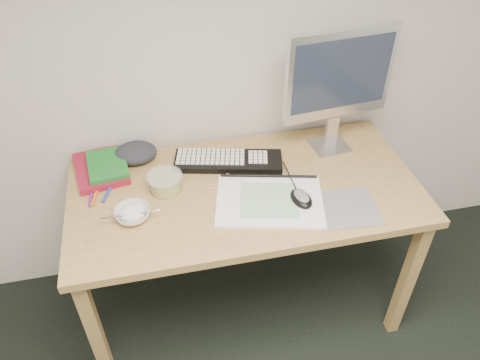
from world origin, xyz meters
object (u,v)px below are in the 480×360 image
(rice_bowl, at_px, (133,214))
(monitor, at_px, (339,78))
(desk, at_px, (245,203))
(sketchpad, at_px, (269,201))
(keyboard, at_px, (228,161))

(rice_bowl, bearing_deg, monitor, 17.34)
(desk, distance_m, sketchpad, 0.15)
(keyboard, distance_m, rice_bowl, 0.48)
(keyboard, relative_size, rice_bowl, 3.42)
(desk, height_order, rice_bowl, rice_bowl)
(sketchpad, relative_size, rice_bowl, 3.07)
(monitor, xyz_separation_m, rice_bowl, (-0.88, -0.27, -0.32))
(desk, bearing_deg, rice_bowl, -169.77)
(sketchpad, relative_size, keyboard, 0.90)
(desk, xyz_separation_m, monitor, (0.43, 0.19, 0.42))
(keyboard, distance_m, monitor, 0.57)
(sketchpad, bearing_deg, desk, 138.19)
(desk, distance_m, monitor, 0.63)
(desk, bearing_deg, keyboard, 102.17)
(keyboard, height_order, rice_bowl, rice_bowl)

